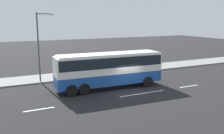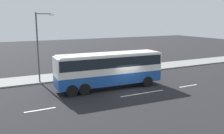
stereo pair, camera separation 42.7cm
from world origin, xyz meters
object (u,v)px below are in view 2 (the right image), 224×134
(coach_bus, at_px, (109,67))
(street_lamp, at_px, (39,43))
(pedestrian_at_crossing, at_px, (79,69))
(pedestrian_near_curb, at_px, (129,62))

(coach_bus, distance_m, street_lamp, 8.16)
(coach_bus, relative_size, street_lamp, 1.46)
(pedestrian_at_crossing, xyz_separation_m, street_lamp, (-4.52, -0.33, 3.40))
(coach_bus, xyz_separation_m, pedestrian_at_crossing, (-1.22, 5.70, -1.18))
(pedestrian_near_curb, bearing_deg, coach_bus, 26.12)
(coach_bus, xyz_separation_m, pedestrian_near_curb, (6.56, 7.24, -1.18))
(pedestrian_near_curb, relative_size, pedestrian_at_crossing, 1.00)
(pedestrian_near_curb, xyz_separation_m, pedestrian_at_crossing, (-7.77, -1.54, 0.00))
(pedestrian_at_crossing, relative_size, street_lamp, 0.21)
(pedestrian_near_curb, distance_m, pedestrian_at_crossing, 7.93)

